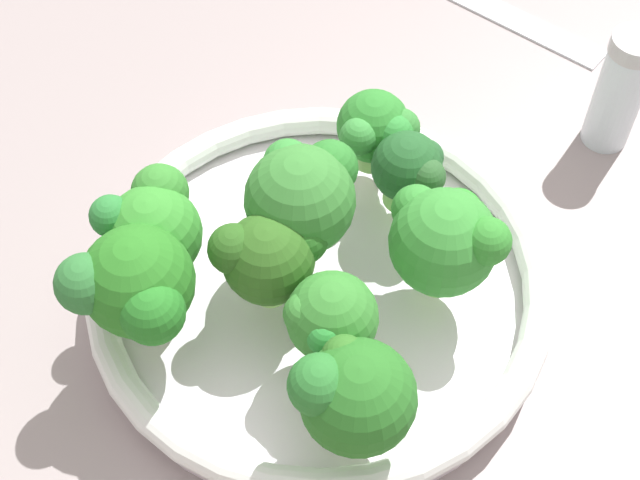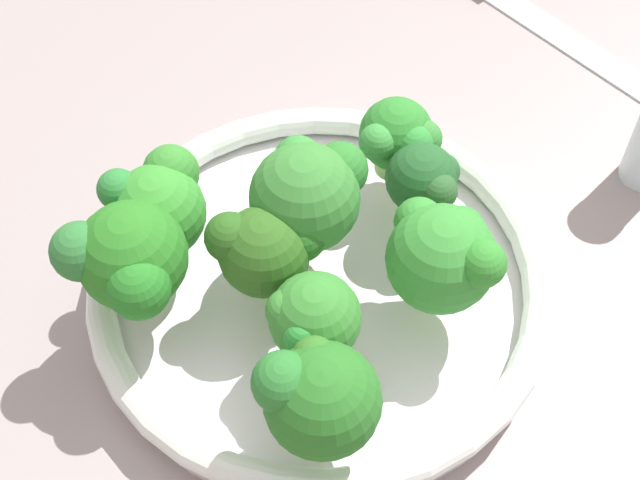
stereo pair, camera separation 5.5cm
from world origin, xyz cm
name	(u,v)px [view 2 (the right image)]	position (x,y,z in cm)	size (l,w,h in cm)	color
ground_plane	(389,343)	(0.00, 0.00, -1.25)	(130.00, 130.00, 2.50)	gray
bowl	(320,284)	(3.60, 3.81, 1.80)	(29.71, 29.71, 3.53)	white
broccoli_floret_0	(128,263)	(3.20, 15.10, 8.30)	(7.70, 7.73, 7.94)	#9ECB6C
broccoli_floret_1	(425,181)	(6.50, -3.68, 6.65)	(5.17, 4.80, 5.59)	#83CC60
broccoli_floret_2	(444,258)	(-0.09, -2.77, 7.52)	(7.50, 6.57, 7.17)	#8FDA6E
broccoli_floret_3	(399,138)	(10.31, -3.07, 6.86)	(5.41, 5.58, 5.80)	#91C169
broccoli_floret_4	(318,397)	(-7.14, 6.45, 7.60)	(6.33, 6.76, 7.18)	#8CCA66
broccoli_floret_5	(158,205)	(7.66, 12.96, 7.59)	(6.78, 6.27, 6.84)	#9ED674
broccoli_floret_6	(265,249)	(3.17, 7.24, 7.26)	(5.57, 7.23, 6.41)	#9AD26B
broccoli_floret_7	(308,193)	(5.88, 4.00, 8.35)	(6.97, 7.60, 8.15)	#83B352
broccoli_floret_8	(312,319)	(-2.04, 5.59, 6.95)	(5.31, 5.39, 6.12)	#A1D361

